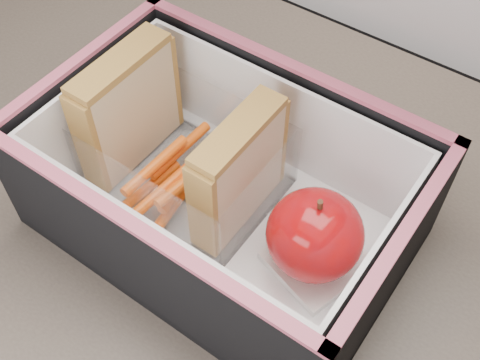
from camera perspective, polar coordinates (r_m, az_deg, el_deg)
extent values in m
cube|color=brown|center=(0.56, 5.21, -4.97)|extent=(1.20, 0.80, 0.03)
cube|color=#382D26|center=(1.26, -9.03, 8.99)|extent=(0.05, 0.05, 0.72)
cube|color=#D5B082|center=(0.55, -11.18, 6.84)|extent=(0.01, 0.10, 0.11)
cube|color=#B45C5A|center=(0.55, -10.46, 6.18)|extent=(0.01, 0.10, 0.10)
cube|color=#D5B082|center=(0.54, -9.85, 6.13)|extent=(0.01, 0.10, 0.11)
cube|color=olive|center=(0.51, -11.43, 10.85)|extent=(0.03, 0.10, 0.01)
cube|color=#D5B082|center=(0.50, -0.86, 1.01)|extent=(0.01, 0.09, 0.10)
cube|color=#B45C5A|center=(0.50, -0.10, 0.30)|extent=(0.01, 0.09, 0.09)
cube|color=#D5B082|center=(0.49, 0.67, 0.16)|extent=(0.01, 0.09, 0.10)
cube|color=olive|center=(0.45, -0.11, 4.74)|extent=(0.03, 0.10, 0.01)
cylinder|color=#D84200|center=(0.54, -5.61, -1.41)|extent=(0.02, 0.08, 0.01)
cylinder|color=#D84200|center=(0.56, -5.73, 2.84)|extent=(0.01, 0.08, 0.01)
cylinder|color=#D84200|center=(0.52, -4.80, 0.22)|extent=(0.02, 0.08, 0.01)
cylinder|color=#D84200|center=(0.56, -3.74, 1.13)|extent=(0.02, 0.08, 0.01)
cylinder|color=#D84200|center=(0.53, -5.14, 0.02)|extent=(0.02, 0.08, 0.01)
cylinder|color=#D84200|center=(0.53, -8.06, 1.38)|extent=(0.01, 0.08, 0.01)
cylinder|color=#D84200|center=(0.55, -8.88, -0.86)|extent=(0.02, 0.08, 0.01)
cylinder|color=#D84200|center=(0.53, -7.09, -0.70)|extent=(0.02, 0.08, 0.01)
cube|color=white|center=(0.51, 7.33, -7.54)|extent=(0.09, 0.09, 0.01)
ellipsoid|color=maroon|center=(0.48, 7.11, -5.18)|extent=(0.09, 0.09, 0.07)
cylinder|color=#432818|center=(0.44, 7.61, -2.39)|extent=(0.01, 0.01, 0.01)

